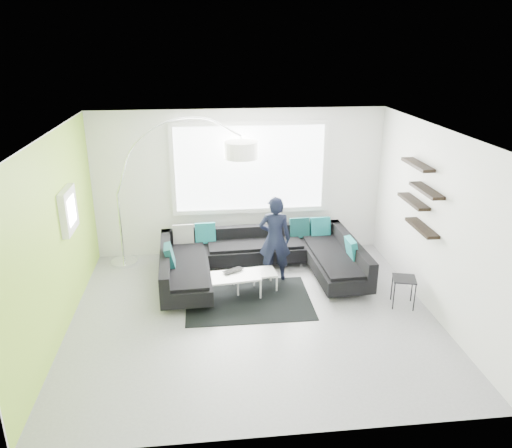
# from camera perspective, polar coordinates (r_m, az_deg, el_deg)

# --- Properties ---
(ground) EXTENTS (5.50, 5.50, 0.00)m
(ground) POSITION_cam_1_polar(r_m,az_deg,el_deg) (7.79, -0.31, -10.36)
(ground) COLOR slate
(ground) RESTS_ON ground
(room_shell) EXTENTS (5.54, 5.04, 2.82)m
(room_shell) POSITION_cam_1_polar(r_m,az_deg,el_deg) (7.24, -0.22, 2.90)
(room_shell) COLOR white
(room_shell) RESTS_ON ground
(sectional_sofa) EXTENTS (3.53, 2.28, 0.74)m
(sectional_sofa) POSITION_cam_1_polar(r_m,az_deg,el_deg) (8.75, 0.55, -4.31)
(sectional_sofa) COLOR black
(sectional_sofa) RESTS_ON ground
(rug) EXTENTS (2.02, 1.47, 0.01)m
(rug) POSITION_cam_1_polar(r_m,az_deg,el_deg) (8.18, -0.86, -8.69)
(rug) COLOR black
(rug) RESTS_ON ground
(coffee_table) EXTENTS (1.17, 0.77, 0.36)m
(coffee_table) POSITION_cam_1_polar(r_m,az_deg,el_deg) (8.36, -1.34, -6.67)
(coffee_table) COLOR white
(coffee_table) RESTS_ON ground
(arc_lamp) EXTENTS (2.65, 1.19, 2.74)m
(arc_lamp) POSITION_cam_1_polar(r_m,az_deg,el_deg) (9.30, -15.57, 3.32)
(arc_lamp) COLOR white
(arc_lamp) RESTS_ON ground
(side_table) EXTENTS (0.43, 0.43, 0.48)m
(side_table) POSITION_cam_1_polar(r_m,az_deg,el_deg) (8.27, 16.45, -7.44)
(side_table) COLOR black
(side_table) RESTS_ON ground
(person) EXTENTS (0.67, 0.54, 1.51)m
(person) POSITION_cam_1_polar(r_m,az_deg,el_deg) (8.59, 2.16, -1.68)
(person) COLOR black
(person) RESTS_ON ground
(laptop) EXTENTS (0.56, 0.55, 0.03)m
(laptop) POSITION_cam_1_polar(r_m,az_deg,el_deg) (8.27, -2.43, -5.49)
(laptop) COLOR black
(laptop) RESTS_ON coffee_table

